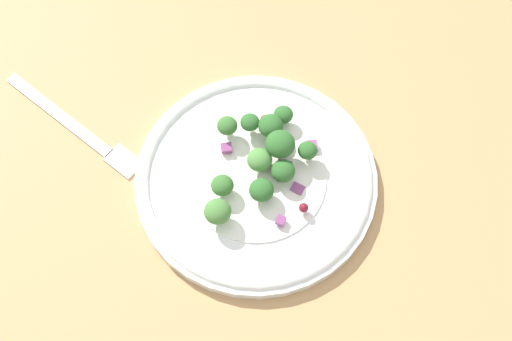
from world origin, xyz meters
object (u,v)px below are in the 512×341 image
broccoli_floret_2 (260,160)px  fork (78,130)px  broccoli_floret_1 (224,185)px  broccoli_floret_0 (283,115)px  plate (256,179)px

broccoli_floret_2 → fork: broccoli_floret_2 is taller
broccoli_floret_1 → broccoli_floret_2: bearing=57.5°
broccoli_floret_0 → broccoli_floret_2: 5.85cm
broccoli_floret_0 → broccoli_floret_1: bearing=-105.7°
plate → broccoli_floret_1: 4.00cm
broccoli_floret_0 → broccoli_floret_2: broccoli_floret_2 is taller
plate → broccoli_floret_0: (0.32, 6.87, 1.84)cm
plate → broccoli_floret_0: broccoli_floret_0 is taller
plate → broccoli_floret_1: bearing=-131.8°
plate → broccoli_floret_1: size_ratio=10.83×
broccoli_floret_0 → broccoli_floret_1: 9.85cm
broccoli_floret_2 → broccoli_floret_1: bearing=-122.5°
fork → broccoli_floret_2: bearing=6.3°
broccoli_floret_0 → broccoli_floret_2: bearing=-93.4°
plate → broccoli_floret_1: (-2.35, -2.62, 1.90)cm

